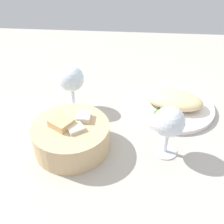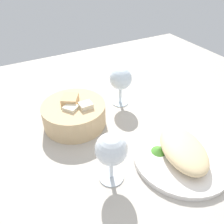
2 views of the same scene
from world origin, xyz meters
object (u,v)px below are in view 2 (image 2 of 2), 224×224
Objects in this scene: plate at (181,157)px; bread_basket at (74,114)px; wine_glass_near at (121,80)px; wine_glass_far at (111,151)px.

plate is 1.32× the size of bread_basket.
wine_glass_near is 1.00× the size of wine_glass_far.
plate is 1.87× the size of wine_glass_near.
wine_glass_far is (-26.84, 17.90, -0.08)cm from wine_glass_near.
wine_glass_far is at bearing 146.30° from wine_glass_near.
bread_basket is at bearing 0.62° from wine_glass_far.
bread_basket is at bearing 100.04° from wine_glass_near.
bread_basket is 1.43× the size of wine_glass_far.
wine_glass_near reaches higher than bread_basket.
bread_basket reaches higher than plate.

